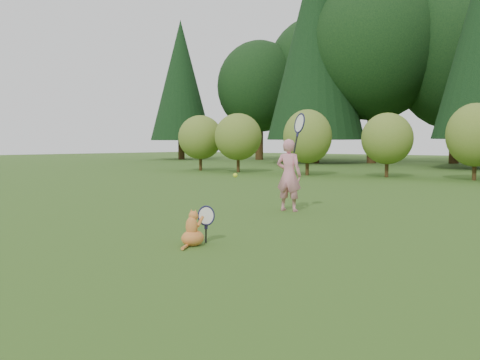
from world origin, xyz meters
The scene contains 5 objects.
ground centered at (0.00, 0.00, 0.00)m, with size 100.00×100.00×0.00m, color #224E16.
shrub_row centered at (0.00, 13.00, 1.40)m, with size 28.00×3.00×2.80m, color #5C7A26, non-canonical shape.
child centered at (-0.02, 2.55, 0.72)m, with size 0.81×0.53×2.06m.
cat centered at (0.96, -1.07, 0.24)m, with size 0.35×0.63×0.63m.
tennis_ball centered at (0.75, 0.03, 0.83)m, with size 0.07×0.07×0.07m.
Camera 1 is at (5.67, -5.89, 1.30)m, focal length 40.00 mm.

